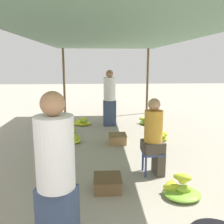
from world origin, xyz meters
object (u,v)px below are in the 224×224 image
at_px(banana_pile_right_2, 149,121).
at_px(crate_mid, 117,139).
at_px(stool, 152,156).
at_px(banana_pile_left_1, 49,167).
at_px(banana_pile_right_1, 160,136).
at_px(vendor_foreground, 56,178).
at_px(vendor_seated, 154,136).
at_px(banana_pile_left_2, 83,122).
at_px(shopper_walking_mid, 110,97).
at_px(banana_pile_right_0, 180,189).
at_px(crate_near, 108,183).
at_px(banana_pile_left_0, 72,139).
at_px(banana_pile_left_3, 66,130).

xyz_separation_m(banana_pile_right_2, crate_mid, (-1.09, -1.72, 0.01)).
height_order(stool, banana_pile_left_1, stool).
xyz_separation_m(stool, banana_pile_right_1, (0.59, 1.82, -0.21)).
relative_size(vendor_foreground, vendor_seated, 1.26).
xyz_separation_m(banana_pile_left_1, banana_pile_left_2, (0.37, 3.30, -0.01)).
bearing_deg(vendor_foreground, shopper_walking_mid, 82.00).
distance_m(banana_pile_right_0, banana_pile_right_2, 4.11).
xyz_separation_m(banana_pile_right_0, crate_mid, (-0.71, 2.37, 0.01)).
bearing_deg(banana_pile_right_1, banana_pile_left_1, -144.34).
distance_m(vendor_seated, banana_pile_right_1, 1.99).
relative_size(vendor_seated, crate_near, 3.17).
xyz_separation_m(banana_pile_left_2, banana_pile_right_0, (1.62, -4.19, 0.02)).
relative_size(vendor_seated, banana_pile_left_2, 2.26).
xyz_separation_m(vendor_seated, crate_mid, (-0.49, 1.62, -0.56)).
bearing_deg(crate_near, stool, 33.15).
relative_size(banana_pile_right_0, banana_pile_right_2, 0.97).
distance_m(vendor_seated, banana_pile_left_0, 2.41).
height_order(banana_pile_left_3, crate_mid, crate_mid).
distance_m(stool, banana_pile_right_0, 0.81).
xyz_separation_m(banana_pile_left_3, crate_near, (1.01, -3.12, 0.03)).
bearing_deg(vendor_seated, banana_pile_left_0, 131.69).
relative_size(banana_pile_left_2, banana_pile_right_1, 1.09).
bearing_deg(banana_pile_right_0, shopper_walking_mid, 101.36).
bearing_deg(stool, banana_pile_left_3, 124.31).
bearing_deg(vendor_seated, crate_near, -147.58).
distance_m(vendor_foreground, stool, 2.29).
height_order(vendor_seated, banana_pile_left_0, vendor_seated).
bearing_deg(banana_pile_right_2, banana_pile_right_0, -95.36).
relative_size(vendor_foreground, banana_pile_right_2, 2.76).
xyz_separation_m(vendor_foreground, banana_pile_right_1, (1.88, 3.64, -0.74)).
bearing_deg(crate_mid, banana_pile_right_2, 57.59).
height_order(vendor_foreground, crate_mid, vendor_foreground).
bearing_deg(vendor_foreground, vendor_seated, 54.25).
xyz_separation_m(banana_pile_left_1, banana_pile_right_0, (1.99, -0.89, 0.00)).
height_order(vendor_foreground, banana_pile_left_3, vendor_foreground).
xyz_separation_m(vendor_foreground, banana_pile_left_0, (-0.25, 3.56, -0.77)).
height_order(vendor_foreground, banana_pile_right_0, vendor_foreground).
distance_m(banana_pile_right_1, banana_pile_right_2, 1.52).
xyz_separation_m(stool, crate_mid, (-0.47, 1.62, -0.21)).
distance_m(banana_pile_left_1, banana_pile_right_0, 2.18).
relative_size(stool, banana_pile_left_3, 0.73).
bearing_deg(banana_pile_left_2, crate_mid, -63.46).
bearing_deg(banana_pile_left_3, banana_pile_left_0, -74.13).
bearing_deg(vendor_foreground, banana_pile_left_1, 103.31).
relative_size(banana_pile_left_1, banana_pile_right_1, 0.73).
bearing_deg(banana_pile_left_2, banana_pile_left_0, -95.33).
relative_size(banana_pile_left_0, banana_pile_right_1, 0.84).
distance_m(banana_pile_left_0, banana_pile_left_1, 1.61).
bearing_deg(banana_pile_right_0, banana_pile_left_0, 125.56).
relative_size(crate_near, crate_mid, 1.00).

